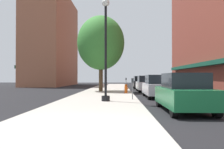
# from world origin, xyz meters

# --- Properties ---
(ground_plane) EXTENTS (90.00, 90.00, 0.00)m
(ground_plane) POSITION_xyz_m (4.00, 18.00, 0.00)
(ground_plane) COLOR black
(sidewalk_slab) EXTENTS (4.80, 50.00, 0.12)m
(sidewalk_slab) POSITION_xyz_m (0.00, 19.00, 0.06)
(sidewalk_slab) COLOR #A8A399
(sidewalk_slab) RESTS_ON ground
(building_far_background) EXTENTS (6.80, 18.00, 16.40)m
(building_far_background) POSITION_xyz_m (-11.01, 37.00, 8.18)
(building_far_background) COLOR #9E6047
(building_far_background) RESTS_ON ground
(lamppost) EXTENTS (0.48, 0.48, 5.90)m
(lamppost) POSITION_xyz_m (0.45, 7.25, 3.20)
(lamppost) COLOR black
(lamppost) RESTS_ON sidewalk_slab
(fire_hydrant) EXTENTS (0.33, 0.26, 0.79)m
(fire_hydrant) POSITION_xyz_m (1.82, 14.17, 0.52)
(fire_hydrant) COLOR #E05614
(fire_hydrant) RESTS_ON sidewalk_slab
(parking_meter_near) EXTENTS (0.14, 0.09, 1.31)m
(parking_meter_near) POSITION_xyz_m (2.05, 8.38, 0.95)
(parking_meter_near) COLOR slate
(parking_meter_near) RESTS_ON sidewalk_slab
(parking_meter_far) EXTENTS (0.14, 0.09, 1.31)m
(parking_meter_far) POSITION_xyz_m (2.05, 21.56, 0.95)
(parking_meter_far) COLOR slate
(parking_meter_far) RESTS_ON sidewalk_slab
(tree_near) EXTENTS (4.71, 4.71, 7.54)m
(tree_near) POSITION_xyz_m (-0.60, 17.27, 4.93)
(tree_near) COLOR #4C3823
(tree_near) RESTS_ON sidewalk_slab
(car_green) EXTENTS (1.80, 4.30, 1.66)m
(car_green) POSITION_xyz_m (4.00, 3.96, 0.81)
(car_green) COLOR black
(car_green) RESTS_ON ground
(car_silver) EXTENTS (1.80, 4.30, 1.66)m
(car_silver) POSITION_xyz_m (4.00, 10.96, 0.81)
(car_silver) COLOR black
(car_silver) RESTS_ON ground
(car_white) EXTENTS (1.80, 4.30, 1.66)m
(car_white) POSITION_xyz_m (4.00, 18.32, 0.81)
(car_white) COLOR black
(car_white) RESTS_ON ground
(car_black) EXTENTS (1.80, 4.30, 1.66)m
(car_black) POSITION_xyz_m (4.00, 25.08, 0.81)
(car_black) COLOR black
(car_black) RESTS_ON ground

